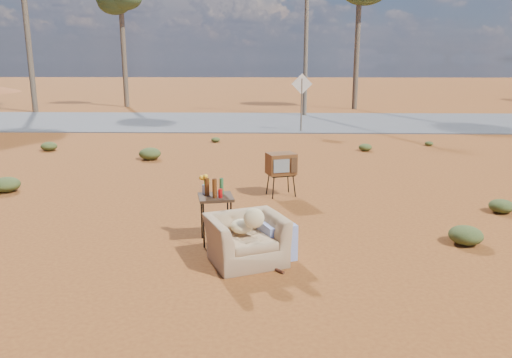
{
  "coord_description": "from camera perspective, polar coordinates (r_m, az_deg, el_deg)",
  "views": [
    {
      "loc": [
        0.3,
        -6.96,
        2.71
      ],
      "look_at": [
        0.08,
        0.95,
        0.8
      ],
      "focal_mm": 35.0,
      "sensor_mm": 36.0,
      "label": 1
    }
  ],
  "objects": [
    {
      "name": "ground",
      "position": [
        7.47,
        -0.84,
        -7.7
      ],
      "size": [
        140.0,
        140.0,
        0.0
      ],
      "primitive_type": "plane",
      "color": "brown",
      "rests_on": "ground"
    },
    {
      "name": "highway",
      "position": [
        22.12,
        0.78,
        6.58
      ],
      "size": [
        140.0,
        7.0,
        0.04
      ],
      "primitive_type": "cube",
      "color": "#565659",
      "rests_on": "ground"
    },
    {
      "name": "armchair",
      "position": [
        6.83,
        -0.48,
        -6.14
      ],
      "size": [
        1.29,
        1.14,
        0.87
      ],
      "rotation": [
        0.0,
        0.0,
        0.41
      ],
      "color": "#9C7B55",
      "rests_on": "ground"
    },
    {
      "name": "tv_unit",
      "position": [
        10.01,
        2.9,
        1.68
      ],
      "size": [
        0.65,
        0.59,
        0.88
      ],
      "rotation": [
        0.0,
        0.0,
        0.33
      ],
      "color": "black",
      "rests_on": "ground"
    },
    {
      "name": "side_table",
      "position": [
        7.46,
        -4.92,
        -1.72
      ],
      "size": [
        0.6,
        0.6,
        1.02
      ],
      "rotation": [
        0.0,
        0.0,
        0.2
      ],
      "color": "#372014",
      "rests_on": "ground"
    },
    {
      "name": "rusty_bar",
      "position": [
        7.09,
        -1.44,
        -8.72
      ],
      "size": [
        1.13,
        1.17,
        0.04
      ],
      "primitive_type": "cylinder",
      "rotation": [
        0.0,
        1.57,
        -0.8
      ],
      "color": "#542B16",
      "rests_on": "ground"
    },
    {
      "name": "road_sign",
      "position": [
        19.03,
        5.25,
        9.87
      ],
      "size": [
        0.78,
        0.06,
        2.19
      ],
      "color": "brown",
      "rests_on": "ground"
    },
    {
      "name": "eucalyptus_near_left",
      "position": [
        30.24,
        -15.16,
        18.31
      ],
      "size": [
        3.2,
        3.2,
        6.6
      ],
      "color": "brown",
      "rests_on": "ground"
    },
    {
      "name": "utility_pole_center",
      "position": [
        24.56,
        5.77,
        16.85
      ],
      "size": [
        1.4,
        0.2,
        8.0
      ],
      "color": "brown",
      "rests_on": "ground"
    },
    {
      "name": "scrub_patch",
      "position": [
        11.7,
        -3.98,
        0.85
      ],
      "size": [
        17.49,
        8.07,
        0.33
      ],
      "color": "#444E22",
      "rests_on": "ground"
    }
  ]
}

